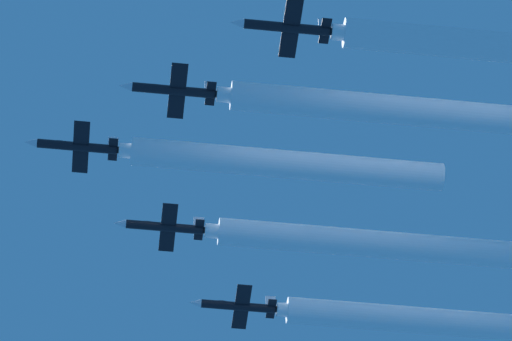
# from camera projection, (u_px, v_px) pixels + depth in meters

# --- Properties ---
(jet_lead) EXTENTS (8.73, 12.72, 3.06)m
(jet_lead) POSITION_uv_depth(u_px,v_px,m) (74.00, 146.00, 208.20)
(jet_lead) COLOR black
(jet_left_wingman) EXTENTS (8.73, 12.72, 3.06)m
(jet_left_wingman) POSITION_uv_depth(u_px,v_px,m) (171.00, 90.00, 200.34)
(jet_left_wingman) COLOR black
(jet_right_wingman) EXTENTS (8.73, 12.72, 3.06)m
(jet_right_wingman) POSITION_uv_depth(u_px,v_px,m) (162.00, 227.00, 215.07)
(jet_right_wingman) COLOR black
(jet_outer_left) EXTENTS (8.73, 12.72, 3.06)m
(jet_outer_left) POSITION_uv_depth(u_px,v_px,m) (284.00, 27.00, 192.06)
(jet_outer_left) COLOR black
(jet_outer_right) EXTENTS (8.73, 12.72, 3.06)m
(jet_outer_right) POSITION_uv_depth(u_px,v_px,m) (236.00, 306.00, 223.57)
(jet_outer_right) COLOR black
(smoke_trail_lead) EXTENTS (3.75, 43.02, 3.75)m
(smoke_trail_lead) POSITION_uv_depth(u_px,v_px,m) (282.00, 164.00, 210.14)
(smoke_trail_lead) COLOR white
(smoke_trail_left_wingman) EXTENTS (3.75, 47.26, 3.75)m
(smoke_trail_left_wingman) POSITION_uv_depth(u_px,v_px,m) (401.00, 110.00, 202.44)
(smoke_trail_left_wingman) COLOR white
(smoke_trail_right_wingman) EXTENTS (3.75, 49.15, 3.75)m
(smoke_trail_right_wingman) POSITION_uv_depth(u_px,v_px,m) (384.00, 245.00, 217.24)
(smoke_trail_right_wingman) COLOR white
(smoke_trail_outer_left) EXTENTS (3.75, 39.89, 3.75)m
(smoke_trail_outer_left) POSITION_uv_depth(u_px,v_px,m) (494.00, 46.00, 193.89)
(smoke_trail_outer_left) COLOR white
(smoke_trail_outer_right) EXTENTS (3.75, 38.91, 3.75)m
(smoke_trail_outer_right) POSITION_uv_depth(u_px,v_px,m) (413.00, 320.00, 225.36)
(smoke_trail_outer_right) COLOR white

